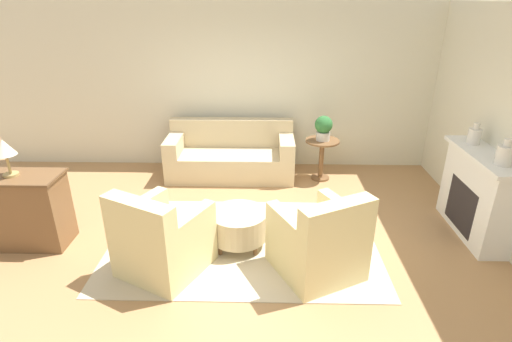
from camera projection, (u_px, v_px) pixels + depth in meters
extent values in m
plane|color=#AD7F51|center=(243.00, 243.00, 5.03)|extent=(16.00, 16.00, 0.00)
cube|color=beige|center=(250.00, 88.00, 6.90)|extent=(9.20, 0.12, 2.80)
cube|color=beige|center=(243.00, 242.00, 5.03)|extent=(3.31, 2.15, 0.01)
cube|color=#C6B289|center=(231.00, 164.00, 6.82)|extent=(2.12, 0.87, 0.44)
cube|color=#C6B289|center=(232.00, 132.00, 6.94)|extent=(2.12, 0.20, 0.48)
cube|color=#C6B289|center=(174.00, 145.00, 6.68)|extent=(0.24, 0.83, 0.27)
cube|color=#C6B289|center=(286.00, 145.00, 6.64)|extent=(0.24, 0.83, 0.27)
cube|color=brown|center=(229.00, 184.00, 6.53)|extent=(1.91, 0.05, 0.06)
cube|color=beige|center=(166.00, 250.00, 4.48)|extent=(1.12, 1.14, 0.45)
cube|color=beige|center=(140.00, 226.00, 4.02)|extent=(0.83, 0.55, 0.55)
cube|color=beige|center=(189.00, 229.00, 4.20)|extent=(0.50, 0.79, 0.30)
cube|color=beige|center=(140.00, 213.00, 4.50)|extent=(0.50, 0.79, 0.30)
cube|color=brown|center=(188.00, 247.00, 4.88)|extent=(0.68, 0.38, 0.06)
cube|color=beige|center=(316.00, 252.00, 4.44)|extent=(1.12, 1.14, 0.45)
cube|color=beige|center=(337.00, 228.00, 3.97)|extent=(0.83, 0.55, 0.55)
cube|color=beige|center=(343.00, 216.00, 4.45)|extent=(0.50, 0.79, 0.30)
cube|color=beige|center=(289.00, 230.00, 4.17)|extent=(0.50, 0.79, 0.30)
cube|color=brown|center=(297.00, 248.00, 4.85)|extent=(0.68, 0.38, 0.06)
cylinder|color=#C6B289|center=(239.00, 225.00, 4.86)|extent=(0.70, 0.70, 0.33)
cylinder|color=brown|center=(220.00, 250.00, 4.77)|extent=(0.05, 0.05, 0.12)
cylinder|color=brown|center=(255.00, 250.00, 4.76)|extent=(0.05, 0.05, 0.12)
cylinder|color=brown|center=(224.00, 231.00, 5.15)|extent=(0.05, 0.05, 0.12)
cylinder|color=brown|center=(256.00, 231.00, 5.14)|extent=(0.05, 0.05, 0.12)
cylinder|color=brown|center=(323.00, 141.00, 6.54)|extent=(0.56, 0.56, 0.03)
cylinder|color=brown|center=(321.00, 160.00, 6.68)|extent=(0.08, 0.08, 0.66)
cylinder|color=brown|center=(320.00, 178.00, 6.81)|extent=(0.31, 0.31, 0.03)
cube|color=white|center=(478.00, 194.00, 5.04)|extent=(0.36, 1.27, 1.11)
cube|color=#282323|center=(461.00, 206.00, 5.11)|extent=(0.02, 0.70, 0.61)
cube|color=white|center=(486.00, 155.00, 4.83)|extent=(0.44, 1.37, 0.05)
cube|color=brown|center=(21.00, 210.00, 4.85)|extent=(1.07, 0.48, 0.93)
cube|color=brown|center=(12.00, 177.00, 4.67)|extent=(1.11, 0.52, 0.03)
cylinder|color=silver|center=(474.00, 136.00, 5.10)|extent=(0.16, 0.16, 0.20)
cylinder|color=silver|center=(477.00, 126.00, 5.04)|extent=(0.07, 0.07, 0.08)
cylinder|color=silver|center=(504.00, 156.00, 4.45)|extent=(0.18, 0.18, 0.22)
cylinder|color=silver|center=(508.00, 143.00, 4.39)|extent=(0.08, 0.08, 0.09)
cylinder|color=beige|center=(323.00, 136.00, 6.51)|extent=(0.22, 0.22, 0.14)
sphere|color=#2D6B33|center=(324.00, 125.00, 6.43)|extent=(0.29, 0.29, 0.29)
cylinder|color=tan|center=(11.00, 174.00, 4.66)|extent=(0.17, 0.17, 0.03)
cylinder|color=tan|center=(8.00, 164.00, 4.61)|extent=(0.03, 0.03, 0.23)
cone|color=beige|center=(4.00, 147.00, 4.52)|extent=(0.24, 0.24, 0.19)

